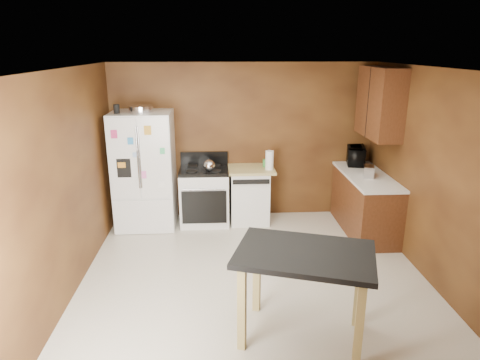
{
  "coord_description": "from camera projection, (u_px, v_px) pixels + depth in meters",
  "views": [
    {
      "loc": [
        -0.44,
        -4.53,
        2.72
      ],
      "look_at": [
        -0.13,
        0.85,
        1.04
      ],
      "focal_mm": 32.0,
      "sensor_mm": 36.0,
      "label": 1
    }
  ],
  "objects": [
    {
      "name": "right_cabinets",
      "position": [
        369.0,
        174.0,
        6.39
      ],
      "size": [
        0.63,
        1.58,
        2.45
      ],
      "color": "#5A2D18",
      "rests_on": "ground"
    },
    {
      "name": "ceiling",
      "position": [
        258.0,
        69.0,
        4.4
      ],
      "size": [
        4.5,
        4.5,
        0.0
      ],
      "primitive_type": "plane",
      "rotation": [
        3.14,
        0.0,
        0.0
      ],
      "color": "white",
      "rests_on": "ground"
    },
    {
      "name": "gas_range",
      "position": [
        205.0,
        195.0,
        6.81
      ],
      "size": [
        0.76,
        0.68,
        1.1
      ],
      "color": "white",
      "rests_on": "ground"
    },
    {
      "name": "kettle",
      "position": [
        209.0,
        166.0,
        6.51
      ],
      "size": [
        0.18,
        0.18,
        0.18
      ],
      "primitive_type": "sphere",
      "color": "silver",
      "rests_on": "gas_range"
    },
    {
      "name": "wall_right",
      "position": [
        439.0,
        181.0,
        4.89
      ],
      "size": [
        0.0,
        4.5,
        4.5
      ],
      "primitive_type": "plane",
      "rotation": [
        1.57,
        0.0,
        -1.57
      ],
      "color": "brown",
      "rests_on": "ground"
    },
    {
      "name": "island",
      "position": [
        304.0,
        265.0,
        3.98
      ],
      "size": [
        1.46,
        1.18,
        0.91
      ],
      "color": "black",
      "rests_on": "ground"
    },
    {
      "name": "wall_front",
      "position": [
        290.0,
        296.0,
        2.63
      ],
      "size": [
        4.2,
        0.0,
        4.2
      ],
      "primitive_type": "plane",
      "rotation": [
        -1.57,
        0.0,
        0.0
      ],
      "color": "brown",
      "rests_on": "ground"
    },
    {
      "name": "toaster",
      "position": [
        369.0,
        171.0,
        6.23
      ],
      "size": [
        0.2,
        0.26,
        0.17
      ],
      "primitive_type": "cube",
      "rotation": [
        0.0,
        0.0,
        -0.29
      ],
      "color": "silver",
      "rests_on": "right_cabinets"
    },
    {
      "name": "roasting_pan",
      "position": [
        141.0,
        109.0,
        6.29
      ],
      "size": [
        0.36,
        0.36,
        0.09
      ],
      "primitive_type": "cylinder",
      "color": "silver",
      "rests_on": "refrigerator"
    },
    {
      "name": "green_canister",
      "position": [
        266.0,
        163.0,
        6.81
      ],
      "size": [
        0.13,
        0.13,
        0.12
      ],
      "primitive_type": "cylinder",
      "rotation": [
        0.0,
        0.0,
        -0.33
      ],
      "color": "green",
      "rests_on": "dishwasher"
    },
    {
      "name": "wall_back",
      "position": [
        243.0,
        142.0,
        6.92
      ],
      "size": [
        4.2,
        0.0,
        4.2
      ],
      "primitive_type": "plane",
      "rotation": [
        1.57,
        0.0,
        0.0
      ],
      "color": "brown",
      "rests_on": "ground"
    },
    {
      "name": "floor",
      "position": [
        255.0,
        283.0,
        5.15
      ],
      "size": [
        4.5,
        4.5,
        0.0
      ],
      "primitive_type": "plane",
      "color": "beige",
      "rests_on": "ground"
    },
    {
      "name": "refrigerator",
      "position": [
        145.0,
        170.0,
        6.57
      ],
      "size": [
        0.9,
        0.8,
        1.8
      ],
      "color": "white",
      "rests_on": "ground"
    },
    {
      "name": "microwave",
      "position": [
        356.0,
        156.0,
        6.89
      ],
      "size": [
        0.42,
        0.54,
        0.27
      ],
      "primitive_type": "imported",
      "rotation": [
        0.0,
        0.0,
        1.36
      ],
      "color": "black",
      "rests_on": "right_cabinets"
    },
    {
      "name": "dishwasher",
      "position": [
        249.0,
        194.0,
        6.88
      ],
      "size": [
        0.78,
        0.63,
        0.89
      ],
      "color": "white",
      "rests_on": "ground"
    },
    {
      "name": "wall_left",
      "position": [
        65.0,
        188.0,
        4.66
      ],
      "size": [
        0.0,
        4.5,
        4.5
      ],
      "primitive_type": "plane",
      "rotation": [
        1.57,
        0.0,
        1.57
      ],
      "color": "brown",
      "rests_on": "ground"
    },
    {
      "name": "pen_cup",
      "position": [
        117.0,
        109.0,
        6.13
      ],
      "size": [
        0.09,
        0.09,
        0.13
      ],
      "primitive_type": "cylinder",
      "color": "black",
      "rests_on": "refrigerator"
    },
    {
      "name": "paper_towel",
      "position": [
        269.0,
        160.0,
        6.63
      ],
      "size": [
        0.14,
        0.14,
        0.3
      ],
      "primitive_type": "cylinder",
      "rotation": [
        0.0,
        0.0,
        0.15
      ],
      "color": "white",
      "rests_on": "dishwasher"
    }
  ]
}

